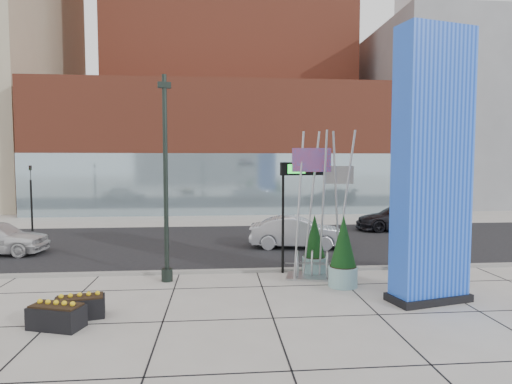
{
  "coord_description": "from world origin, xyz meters",
  "views": [
    {
      "loc": [
        -0.49,
        -12.43,
        4.31
      ],
      "look_at": [
        0.79,
        2.0,
        3.29
      ],
      "focal_mm": 30.0,
      "sensor_mm": 36.0,
      "label": 1
    }
  ],
  "objects": [
    {
      "name": "ground",
      "position": [
        0.0,
        0.0,
        0.0
      ],
      "size": [
        160.0,
        160.0,
        0.0
      ],
      "primitive_type": "plane",
      "color": "#9E9991",
      "rests_on": "ground"
    },
    {
      "name": "street_asphalt",
      "position": [
        0.0,
        10.0,
        0.01
      ],
      "size": [
        80.0,
        12.0,
        0.02
      ],
      "primitive_type": "cube",
      "color": "black",
      "rests_on": "ground"
    },
    {
      "name": "curb_edge",
      "position": [
        0.0,
        4.0,
        0.06
      ],
      "size": [
        80.0,
        0.3,
        0.12
      ],
      "primitive_type": "cube",
      "color": "gray",
      "rests_on": "ground"
    },
    {
      "name": "tower_podium",
      "position": [
        1.0,
        27.0,
        5.5
      ],
      "size": [
        34.0,
        10.0,
        11.0
      ],
      "primitive_type": "cube",
      "color": "brown",
      "rests_on": "ground"
    },
    {
      "name": "tower_glass_front",
      "position": [
        1.0,
        22.2,
        2.5
      ],
      "size": [
        34.0,
        0.6,
        5.0
      ],
      "primitive_type": "cube",
      "color": "#8CA5B2",
      "rests_on": "ground"
    },
    {
      "name": "building_grey_parking",
      "position": [
        26.0,
        32.0,
        9.0
      ],
      "size": [
        20.0,
        18.0,
        18.0
      ],
      "primitive_type": "cube",
      "color": "slate",
      "rests_on": "ground"
    },
    {
      "name": "building_pale_office",
      "position": [
        36.0,
        48.0,
        27.5
      ],
      "size": [
        16.0,
        16.0,
        55.0
      ],
      "primitive_type": "cube",
      "color": "#B2B7BC",
      "rests_on": "ground"
    },
    {
      "name": "blue_pylon",
      "position": [
        5.99,
        0.04,
        4.02
      ],
      "size": [
        2.69,
        1.67,
        8.33
      ],
      "rotation": [
        0.0,
        0.0,
        0.24
      ],
      "color": "#0D3ACA",
      "rests_on": "ground"
    },
    {
      "name": "lamp_post",
      "position": [
        -2.35,
        3.0,
        3.02
      ],
      "size": [
        0.49,
        0.41,
        7.37
      ],
      "rotation": [
        0.0,
        0.0,
        0.18
      ],
      "color": "black",
      "rests_on": "ground"
    },
    {
      "name": "public_art_sculpture",
      "position": [
        3.28,
        3.0,
        1.44
      ],
      "size": [
        2.63,
        1.74,
        5.48
      ],
      "rotation": [
        0.0,
        0.0,
        -0.24
      ],
      "color": "#B1B3B6",
      "rests_on": "ground"
    },
    {
      "name": "overhead_street_sign",
      "position": [
        2.73,
        3.8,
        3.69
      ],
      "size": [
        2.03,
        0.49,
        4.3
      ],
      "rotation": [
        0.0,
        0.0,
        0.16
      ],
      "color": "black",
      "rests_on": "ground"
    },
    {
      "name": "round_planter_east",
      "position": [
        7.0,
        3.6,
        1.21
      ],
      "size": [
        1.03,
        1.03,
        2.57
      ],
      "color": "#91C3C3",
      "rests_on": "ground"
    },
    {
      "name": "round_planter_mid",
      "position": [
        3.2,
        3.6,
        1.09
      ],
      "size": [
        0.92,
        0.92,
        2.29
      ],
      "color": "#91C3C3",
      "rests_on": "ground"
    },
    {
      "name": "round_planter_west",
      "position": [
        3.8,
        1.8,
        1.18
      ],
      "size": [
        1.0,
        1.0,
        2.49
      ],
      "color": "#91C3C3",
      "rests_on": "ground"
    },
    {
      "name": "box_planter_north",
      "position": [
        -4.32,
        -0.49,
        0.33
      ],
      "size": [
        1.42,
        0.94,
        0.72
      ],
      "rotation": [
        0.0,
        0.0,
        0.23
      ],
      "color": "black",
      "rests_on": "ground"
    },
    {
      "name": "box_planter_south",
      "position": [
        -4.69,
        -1.2,
        0.34
      ],
      "size": [
        1.5,
        1.06,
        0.75
      ],
      "rotation": [
        0.0,
        0.0,
        -0.31
      ],
      "color": "black",
      "rests_on": "ground"
    },
    {
      "name": "car_silver_mid",
      "position": [
        3.43,
        8.5,
        0.78
      ],
      "size": [
        4.91,
        2.33,
        1.55
      ],
      "primitive_type": "imported",
      "rotation": [
        0.0,
        0.0,
        1.42
      ],
      "color": "#B5B6BD",
      "rests_on": "ground"
    },
    {
      "name": "car_dark_east",
      "position": [
        10.88,
        13.41,
        0.79
      ],
      "size": [
        5.46,
        2.29,
        1.57
      ],
      "primitive_type": "imported",
      "rotation": [
        0.0,
        0.0,
        -1.55
      ],
      "color": "black",
      "rests_on": "ground"
    },
    {
      "name": "traffic_signal",
      "position": [
        -12.0,
        15.0,
        2.3
      ],
      "size": [
        0.15,
        0.18,
        4.1
      ],
      "color": "black",
      "rests_on": "ground"
    }
  ]
}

